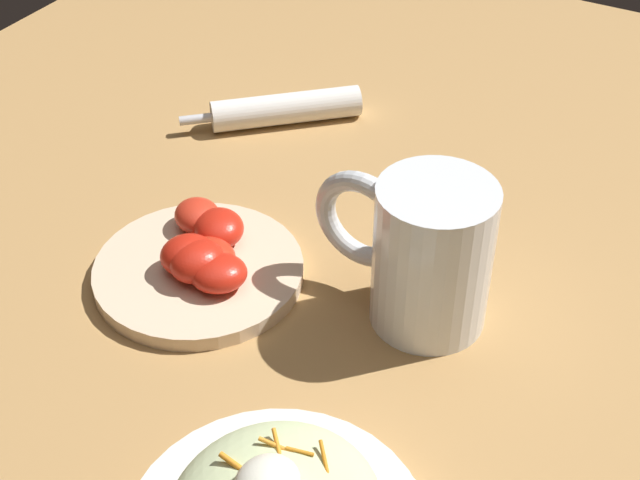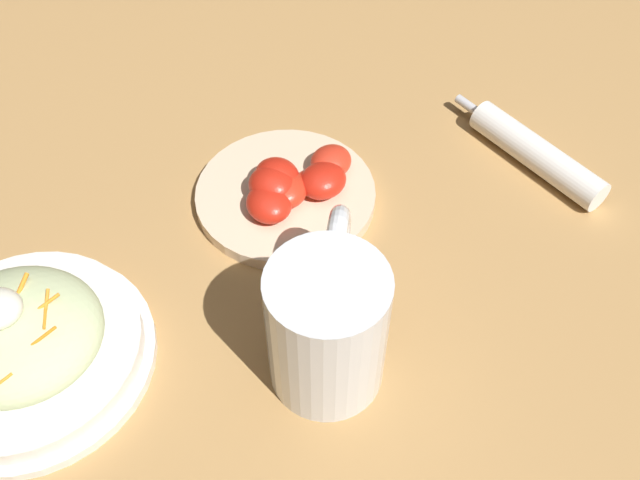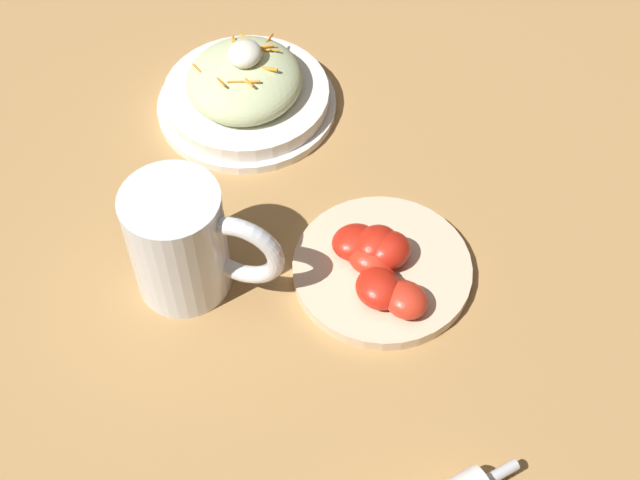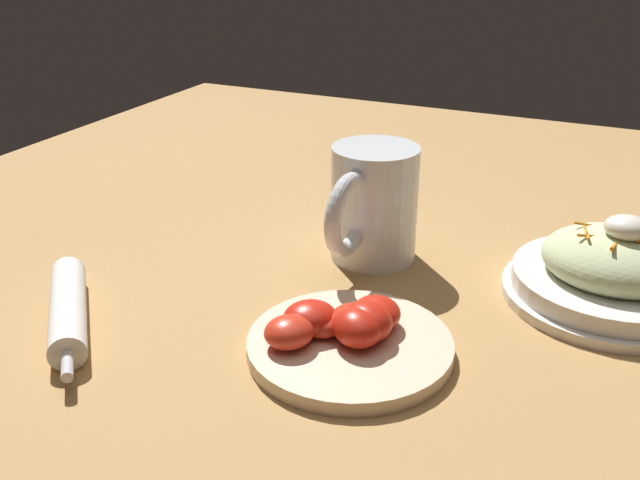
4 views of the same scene
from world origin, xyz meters
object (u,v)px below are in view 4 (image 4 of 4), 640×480
(salad_plate, at_px, (613,273))
(tomato_plate, at_px, (348,334))
(beer_mug, at_px, (372,210))
(napkin_roll, at_px, (68,310))

(salad_plate, relative_size, tomato_plate, 1.16)
(salad_plate, bearing_deg, beer_mug, -177.20)
(salad_plate, bearing_deg, tomato_plate, -135.46)
(salad_plate, height_order, tomato_plate, salad_plate)
(beer_mug, bearing_deg, tomato_plate, -74.81)
(salad_plate, height_order, beer_mug, beer_mug)
(napkin_roll, relative_size, tomato_plate, 0.88)
(salad_plate, distance_m, napkin_roll, 0.55)
(napkin_roll, bearing_deg, beer_mug, 51.42)
(beer_mug, bearing_deg, salad_plate, 2.80)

